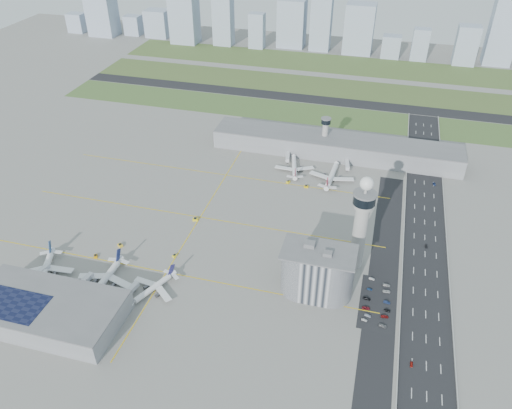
% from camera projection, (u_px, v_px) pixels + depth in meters
% --- Properties ---
extents(ground, '(1000.00, 1000.00, 0.00)m').
position_uv_depth(ground, '(242.00, 253.00, 324.01)').
color(ground, gray).
extents(grass_strip_0, '(480.00, 50.00, 0.08)m').
position_uv_depth(grass_strip_0, '(286.00, 111.00, 506.75)').
color(grass_strip_0, '#47622E').
rests_on(grass_strip_0, ground).
extents(grass_strip_1, '(480.00, 60.00, 0.08)m').
position_uv_depth(grass_strip_1, '(300.00, 85.00, 566.24)').
color(grass_strip_1, '#405327').
rests_on(grass_strip_1, ground).
extents(grass_strip_2, '(480.00, 70.00, 0.08)m').
position_uv_depth(grass_strip_2, '(312.00, 62.00, 629.69)').
color(grass_strip_2, '#4E642F').
rests_on(grass_strip_2, ground).
extents(runway, '(480.00, 22.00, 0.10)m').
position_uv_depth(runway, '(293.00, 97.00, 536.09)').
color(runway, black).
rests_on(runway, ground).
extents(highway, '(28.00, 500.00, 0.10)m').
position_uv_depth(highway, '(425.00, 286.00, 299.22)').
color(highway, black).
rests_on(highway, ground).
extents(barrier_left, '(0.60, 500.00, 1.20)m').
position_uv_depth(barrier_left, '(402.00, 281.00, 301.92)').
color(barrier_left, '#9E9E99').
rests_on(barrier_left, ground).
extents(barrier_right, '(0.60, 500.00, 1.20)m').
position_uv_depth(barrier_right, '(450.00, 289.00, 295.89)').
color(barrier_right, '#9E9E99').
rests_on(barrier_right, ground).
extents(landside_road, '(18.00, 260.00, 0.08)m').
position_uv_depth(landside_road, '(382.00, 289.00, 296.68)').
color(landside_road, black).
rests_on(landside_road, ground).
extents(parking_lot, '(20.00, 44.00, 0.10)m').
position_uv_depth(parking_lot, '(377.00, 303.00, 287.58)').
color(parking_lot, black).
rests_on(parking_lot, ground).
extents(taxiway_line_h_0, '(260.00, 0.60, 0.01)m').
position_uv_depth(taxiway_line_h_0, '(166.00, 272.00, 308.83)').
color(taxiway_line_h_0, yellow).
rests_on(taxiway_line_h_0, ground).
extents(taxiway_line_h_1, '(260.00, 0.60, 0.01)m').
position_uv_depth(taxiway_line_h_1, '(200.00, 217.00, 356.41)').
color(taxiway_line_h_1, yellow).
rests_on(taxiway_line_h_1, ground).
extents(taxiway_line_h_2, '(260.00, 0.60, 0.01)m').
position_uv_depth(taxiway_line_h_2, '(226.00, 175.00, 404.00)').
color(taxiway_line_h_2, yellow).
rests_on(taxiway_line_h_2, ground).
extents(taxiway_line_v, '(0.60, 260.00, 0.01)m').
position_uv_depth(taxiway_line_v, '(200.00, 217.00, 356.41)').
color(taxiway_line_v, yellow).
rests_on(taxiway_line_v, ground).
extents(control_tower, '(14.00, 14.00, 64.50)m').
position_uv_depth(control_tower, '(361.00, 220.00, 294.89)').
color(control_tower, '#ADAAA5').
rests_on(control_tower, ground).
extents(secondary_tower, '(8.60, 8.60, 31.90)m').
position_uv_depth(secondary_tower, '(325.00, 132.00, 425.81)').
color(secondary_tower, '#ADAAA5').
rests_on(secondary_tower, ground).
extents(admin_building, '(42.00, 24.00, 33.50)m').
position_uv_depth(admin_building, '(317.00, 272.00, 286.65)').
color(admin_building, '#B2B2B7').
rests_on(admin_building, ground).
extents(terminal_pier, '(210.00, 32.00, 15.80)m').
position_uv_depth(terminal_pier, '(335.00, 146.00, 428.28)').
color(terminal_pier, gray).
rests_on(terminal_pier, ground).
extents(near_terminal, '(84.00, 42.00, 13.00)m').
position_uv_depth(near_terminal, '(46.00, 310.00, 274.26)').
color(near_terminal, gray).
rests_on(near_terminal, ground).
extents(airplane_near_a, '(47.38, 50.97, 11.54)m').
position_uv_depth(airplane_near_a, '(43.00, 268.00, 303.38)').
color(airplane_near_a, white).
rests_on(airplane_near_a, ground).
extents(airplane_near_b, '(35.92, 42.12, 11.69)m').
position_uv_depth(airplane_near_b, '(104.00, 277.00, 297.05)').
color(airplane_near_b, white).
rests_on(airplane_near_b, ground).
extents(airplane_near_c, '(42.04, 44.75, 9.96)m').
position_uv_depth(airplane_near_c, '(152.00, 286.00, 292.14)').
color(airplane_near_c, white).
rests_on(airplane_near_c, ground).
extents(airplane_far_a, '(40.13, 44.41, 10.67)m').
position_uv_depth(airplane_far_a, '(294.00, 164.00, 407.75)').
color(airplane_far_a, white).
rests_on(airplane_far_a, ground).
extents(airplane_far_b, '(38.58, 44.57, 11.90)m').
position_uv_depth(airplane_far_b, '(332.00, 173.00, 395.67)').
color(airplane_far_b, white).
rests_on(airplane_far_b, ground).
extents(jet_bridge_near_0, '(5.39, 14.31, 5.70)m').
position_uv_depth(jet_bridge_near_0, '(32.00, 281.00, 298.34)').
color(jet_bridge_near_0, silver).
rests_on(jet_bridge_near_0, ground).
extents(jet_bridge_near_1, '(5.39, 14.31, 5.70)m').
position_uv_depth(jet_bridge_near_1, '(76.00, 290.00, 291.88)').
color(jet_bridge_near_1, silver).
rests_on(jet_bridge_near_1, ground).
extents(jet_bridge_near_2, '(5.39, 14.31, 5.70)m').
position_uv_depth(jet_bridge_near_2, '(123.00, 300.00, 285.42)').
color(jet_bridge_near_2, silver).
rests_on(jet_bridge_near_2, ground).
extents(jet_bridge_far_0, '(5.39, 14.31, 5.70)m').
position_uv_depth(jet_bridge_far_0, '(288.00, 154.00, 426.65)').
color(jet_bridge_far_0, silver).
rests_on(jet_bridge_far_0, ground).
extents(jet_bridge_far_1, '(5.39, 14.31, 5.70)m').
position_uv_depth(jet_bridge_far_1, '(346.00, 162.00, 415.88)').
color(jet_bridge_far_1, silver).
rests_on(jet_bridge_far_1, ground).
extents(tug_0, '(4.19, 3.92, 2.01)m').
position_uv_depth(tug_0, '(120.00, 245.00, 329.09)').
color(tug_0, yellow).
rests_on(tug_0, ground).
extents(tug_1, '(3.21, 3.62, 1.75)m').
position_uv_depth(tug_1, '(96.00, 256.00, 320.36)').
color(tug_1, '#CC8709').
rests_on(tug_1, ground).
extents(tug_2, '(2.95, 3.42, 1.67)m').
position_uv_depth(tug_2, '(175.00, 256.00, 320.65)').
color(tug_2, yellow).
rests_on(tug_2, ground).
extents(tug_3, '(4.12, 3.24, 2.13)m').
position_uv_depth(tug_3, '(195.00, 219.00, 352.71)').
color(tug_3, yellow).
rests_on(tug_3, ground).
extents(tug_4, '(3.11, 3.59, 1.75)m').
position_uv_depth(tug_4, '(288.00, 182.00, 394.09)').
color(tug_4, yellow).
rests_on(tug_4, ground).
extents(tug_5, '(3.55, 2.74, 1.87)m').
position_uv_depth(tug_5, '(306.00, 186.00, 388.31)').
color(tug_5, gold).
rests_on(tug_5, ground).
extents(car_lot_0, '(3.65, 1.90, 1.18)m').
position_uv_depth(car_lot_0, '(364.00, 320.00, 276.19)').
color(car_lot_0, silver).
rests_on(car_lot_0, ground).
extents(car_lot_1, '(3.63, 1.74, 1.15)m').
position_uv_depth(car_lot_1, '(368.00, 316.00, 278.83)').
color(car_lot_1, gray).
rests_on(car_lot_1, ground).
extents(car_lot_2, '(4.82, 2.69, 1.27)m').
position_uv_depth(car_lot_2, '(366.00, 308.00, 283.40)').
color(car_lot_2, maroon).
rests_on(car_lot_2, ground).
extents(car_lot_3, '(4.45, 2.07, 1.26)m').
position_uv_depth(car_lot_3, '(367.00, 298.00, 289.63)').
color(car_lot_3, black).
rests_on(car_lot_3, ground).
extents(car_lot_4, '(3.22, 1.36, 1.09)m').
position_uv_depth(car_lot_4, '(370.00, 289.00, 296.05)').
color(car_lot_4, navy).
rests_on(car_lot_4, ground).
extents(car_lot_5, '(3.51, 1.57, 1.12)m').
position_uv_depth(car_lot_5, '(372.00, 279.00, 303.30)').
color(car_lot_5, silver).
rests_on(car_lot_5, ground).
extents(car_lot_6, '(4.63, 2.69, 1.21)m').
position_uv_depth(car_lot_6, '(383.00, 326.00, 272.72)').
color(car_lot_6, slate).
rests_on(car_lot_6, ground).
extents(car_lot_7, '(4.49, 2.28, 1.25)m').
position_uv_depth(car_lot_7, '(385.00, 316.00, 278.20)').
color(car_lot_7, maroon).
rests_on(car_lot_7, ground).
extents(car_lot_8, '(3.78, 1.65, 1.27)m').
position_uv_depth(car_lot_8, '(387.00, 310.00, 281.98)').
color(car_lot_8, black).
rests_on(car_lot_8, ground).
extents(car_lot_9, '(4.03, 1.85, 1.28)m').
position_uv_depth(car_lot_9, '(387.00, 302.00, 287.09)').
color(car_lot_9, navy).
rests_on(car_lot_9, ground).
extents(car_lot_10, '(4.66, 2.57, 1.24)m').
position_uv_depth(car_lot_10, '(387.00, 291.00, 294.37)').
color(car_lot_10, silver).
rests_on(car_lot_10, ground).
extents(car_lot_11, '(4.38, 1.79, 1.27)m').
position_uv_depth(car_lot_11, '(387.00, 285.00, 298.63)').
color(car_lot_11, '#A0A0A0').
rests_on(car_lot_11, ground).
extents(car_hw_0, '(1.45, 3.48, 1.18)m').
position_uv_depth(car_hw_0, '(411.00, 364.00, 251.94)').
color(car_hw_0, maroon).
rests_on(car_hw_0, ground).
extents(car_hw_1, '(1.40, 3.61, 1.17)m').
position_uv_depth(car_hw_1, '(426.00, 246.00, 328.81)').
color(car_hw_1, black).
rests_on(car_hw_1, ground).
extents(car_hw_2, '(2.38, 4.28, 1.13)m').
position_uv_depth(car_hw_2, '(434.00, 184.00, 391.87)').
color(car_hw_2, navy).
rests_on(car_hw_2, ground).
extents(car_hw_4, '(1.88, 3.87, 1.27)m').
position_uv_depth(car_hw_4, '(417.00, 147.00, 441.42)').
color(car_hw_4, '#8A8EA0').
rests_on(car_hw_4, ground).
extents(skyline_bldg_0, '(24.05, 19.24, 26.50)m').
position_uv_depth(skyline_bldg_0, '(77.00, 23.00, 732.27)').
color(skyline_bldg_0, '#9EADC1').
rests_on(skyline_bldg_0, ground).
extents(skyline_bldg_1, '(37.63, 30.10, 65.60)m').
position_uv_depth(skyline_bldg_1, '(102.00, 12.00, 707.87)').
color(skyline_bldg_1, '#9EADC1').
rests_on(skyline_bldg_1, ground).
extents(skyline_bldg_2, '(22.81, 18.25, 26.79)m').
position_uv_depth(skyline_bldg_2, '(133.00, 25.00, 720.27)').
color(skyline_bldg_2, '#9EADC1').
rests_on(skyline_bldg_2, ground).
extents(skyline_bldg_3, '(32.30, 25.84, 36.93)m').
position_uv_depth(skyline_bldg_3, '(158.00, 23.00, 710.00)').
color(skyline_bldg_3, '#9EADC1').
rests_on(skyline_bldg_3, ground).
extents(skyline_bldg_4, '(35.81, 28.65, 60.36)m').
position_uv_depth(skyline_bldg_4, '(184.00, 20.00, 680.16)').
color(skyline_bldg_4, '#9EADC1').
rests_on(skyline_bldg_4, ground).
extents(skyline_bldg_5, '(25.49, 20.39, 66.89)m').
position_uv_depth(skyline_bldg_5, '(223.00, 20.00, 670.13)').
color(skyline_bldg_5, '#9EADC1').
rests_on(skyline_bldg_5, ground).
extents(skyline_bldg_6, '(20.04, 16.03, 45.20)m').
position_uv_depth(skyline_bldg_6, '(257.00, 31.00, 664.70)').
color(skyline_bldg_6, '#9EADC1').
rests_on(skyline_bldg_6, ground).
extents(skyline_bldg_7, '(35.76, 28.61, 61.22)m').
position_uv_depth(skyline_bldg_7, '(292.00, 23.00, 665.89)').
color(skyline_bldg_7, '#9EADC1').
rests_on(skyline_bldg_7, ground).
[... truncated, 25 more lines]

